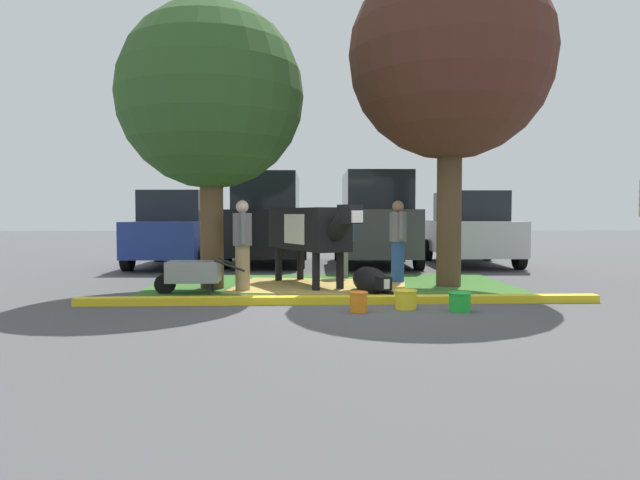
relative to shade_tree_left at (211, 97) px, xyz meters
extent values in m
plane|color=#4C4C4F|center=(2.61, -1.83, -3.57)|extent=(80.00, 80.00, 0.00)
cube|color=#386B28|center=(2.26, 0.36, -3.56)|extent=(7.02, 4.13, 0.02)
cube|color=yellow|center=(2.26, -1.86, -3.51)|extent=(8.22, 0.24, 0.12)
cube|color=tan|center=(2.04, 0.13, -3.54)|extent=(3.56, 2.90, 0.04)
cylinder|color=brown|center=(0.00, 0.00, -2.37)|extent=(0.43, 0.43, 2.39)
sphere|color=#2D5123|center=(0.00, 0.00, 0.03)|extent=(3.43, 3.43, 3.43)
cylinder|color=#4C3823|center=(4.52, 0.19, -2.05)|extent=(0.47, 0.47, 3.04)
sphere|color=#4C281E|center=(4.52, 0.19, 0.84)|extent=(3.90, 3.90, 3.90)
cube|color=black|center=(1.79, 0.33, -2.44)|extent=(1.58, 2.38, 0.80)
cube|color=white|center=(1.85, 0.19, -2.44)|extent=(1.03, 1.12, 0.56)
cylinder|color=black|center=(2.34, -0.88, -2.34)|extent=(0.55, 0.71, 0.58)
cube|color=black|center=(2.47, -1.17, -2.16)|extent=(0.42, 0.51, 0.32)
cube|color=white|center=(2.55, -1.36, -2.20)|extent=(0.23, 0.19, 0.20)
cylinder|color=black|center=(2.37, -0.36, -3.20)|extent=(0.14, 0.14, 0.73)
cylinder|color=black|center=(1.92, -0.56, -3.20)|extent=(0.14, 0.14, 0.73)
cylinder|color=black|center=(1.66, 1.22, -3.20)|extent=(0.14, 0.14, 0.73)
cylinder|color=black|center=(1.21, 1.02, -3.20)|extent=(0.14, 0.14, 0.73)
cylinder|color=black|center=(1.30, 1.42, -2.69)|extent=(0.06, 0.06, 0.70)
ellipsoid|color=black|center=(2.86, -0.76, -3.33)|extent=(0.74, 1.19, 0.48)
cube|color=black|center=(3.01, -1.34, -3.31)|extent=(0.26, 0.32, 0.22)
cube|color=silver|center=(3.04, -1.46, -3.31)|extent=(0.11, 0.08, 0.16)
cylinder|color=black|center=(3.12, -1.05, -3.51)|extent=(0.19, 0.36, 0.10)
cylinder|color=slate|center=(2.57, 1.60, -3.18)|extent=(0.26, 0.26, 0.78)
cylinder|color=#23478C|center=(2.57, 1.60, -2.51)|extent=(0.34, 0.34, 0.54)
sphere|color=beige|center=(2.57, 1.60, -2.14)|extent=(0.21, 0.21, 0.21)
cylinder|color=#23478C|center=(2.78, 1.53, -2.49)|extent=(0.09, 0.09, 0.51)
cylinder|color=#23478C|center=(2.36, 1.67, -2.49)|extent=(0.09, 0.09, 0.51)
cylinder|color=#23478C|center=(3.62, 0.70, -3.14)|extent=(0.26, 0.26, 0.86)
cylinder|color=slate|center=(3.62, 0.70, -2.42)|extent=(0.34, 0.34, 0.59)
sphere|color=#8C664C|center=(3.62, 0.70, -2.01)|extent=(0.23, 0.23, 0.23)
cylinder|color=slate|center=(3.65, 0.49, -2.39)|extent=(0.09, 0.09, 0.56)
cylinder|color=slate|center=(3.59, 0.92, -2.39)|extent=(0.09, 0.09, 0.56)
cylinder|color=#9E7F5B|center=(0.61, -0.47, -3.14)|extent=(0.26, 0.26, 0.84)
cylinder|color=slate|center=(0.61, -0.47, -2.43)|extent=(0.34, 0.34, 0.58)
sphere|color=beige|center=(0.61, -0.47, -2.03)|extent=(0.23, 0.23, 0.23)
cylinder|color=slate|center=(0.58, -0.25, -2.40)|extent=(0.09, 0.09, 0.55)
cylinder|color=slate|center=(0.64, -0.69, -2.40)|extent=(0.09, 0.09, 0.55)
cube|color=gray|center=(-0.23, -0.67, -3.17)|extent=(0.90, 0.60, 0.36)
cylinder|color=black|center=(-0.73, -0.66, -3.39)|extent=(0.36, 0.10, 0.36)
cylinder|color=black|center=(0.07, -0.89, -3.45)|extent=(0.04, 0.04, 0.24)
cylinder|color=black|center=(0.07, -0.45, -3.45)|extent=(0.04, 0.04, 0.24)
cylinder|color=black|center=(0.42, -0.89, -3.05)|extent=(0.53, 0.04, 0.23)
cylinder|color=black|center=(0.42, -0.45, -3.05)|extent=(0.53, 0.04, 0.23)
cylinder|color=orange|center=(2.45, -2.65, -3.42)|extent=(0.25, 0.25, 0.28)
torus|color=orange|center=(2.45, -2.65, -3.28)|extent=(0.28, 0.28, 0.02)
cylinder|color=yellow|center=(3.18, -2.41, -3.43)|extent=(0.31, 0.31, 0.27)
torus|color=yellow|center=(3.18, -2.41, -3.29)|extent=(0.34, 0.34, 0.02)
cylinder|color=green|center=(3.92, -2.65, -3.43)|extent=(0.31, 0.31, 0.27)
torus|color=green|center=(3.92, -2.65, -3.30)|extent=(0.33, 0.33, 0.02)
cube|color=navy|center=(-1.62, 5.00, -2.80)|extent=(1.97, 4.47, 0.90)
cube|color=black|center=(-1.62, 5.00, -1.95)|extent=(1.67, 2.26, 0.80)
cylinder|color=black|center=(-2.46, 6.47, -3.25)|extent=(0.24, 0.65, 0.64)
cylinder|color=black|center=(-0.67, 6.40, -3.25)|extent=(0.24, 0.65, 0.64)
cylinder|color=black|center=(-2.58, 3.61, -3.25)|extent=(0.24, 0.65, 0.64)
cylinder|color=black|center=(-0.78, 3.54, -3.25)|extent=(0.24, 0.65, 0.64)
cube|color=black|center=(0.80, 5.54, -2.65)|extent=(2.08, 4.67, 1.20)
cube|color=black|center=(0.80, 5.54, -1.55)|extent=(1.79, 3.26, 1.00)
cylinder|color=black|center=(-0.09, 7.07, -3.25)|extent=(0.24, 0.65, 0.64)
cylinder|color=black|center=(1.81, 6.99, -3.25)|extent=(0.24, 0.65, 0.64)
cylinder|color=black|center=(-0.20, 4.08, -3.25)|extent=(0.24, 0.65, 0.64)
cylinder|color=black|center=(1.70, 4.01, -3.25)|extent=(0.24, 0.65, 0.64)
cube|color=#3D3D42|center=(3.76, 5.01, -2.65)|extent=(2.08, 4.67, 1.20)
cube|color=black|center=(3.76, 5.01, -1.55)|extent=(1.79, 3.26, 1.00)
cylinder|color=black|center=(2.87, 6.54, -3.25)|extent=(0.24, 0.65, 0.64)
cylinder|color=black|center=(4.77, 6.47, -3.25)|extent=(0.24, 0.65, 0.64)
cylinder|color=black|center=(2.76, 3.56, -3.25)|extent=(0.24, 0.65, 0.64)
cylinder|color=black|center=(4.66, 3.48, -3.25)|extent=(0.24, 0.65, 0.64)
cube|color=silver|center=(6.42, 5.05, -2.80)|extent=(1.97, 4.47, 0.90)
cube|color=black|center=(6.42, 5.05, -1.95)|extent=(1.67, 2.26, 0.80)
cylinder|color=black|center=(5.57, 6.52, -3.25)|extent=(0.24, 0.65, 0.64)
cylinder|color=black|center=(7.37, 6.45, -3.25)|extent=(0.24, 0.65, 0.64)
cylinder|color=black|center=(5.46, 3.66, -3.25)|extent=(0.24, 0.65, 0.64)
cylinder|color=black|center=(7.26, 3.59, -3.25)|extent=(0.24, 0.65, 0.64)
camera|label=1|loc=(1.52, -10.91, -2.16)|focal=32.70mm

